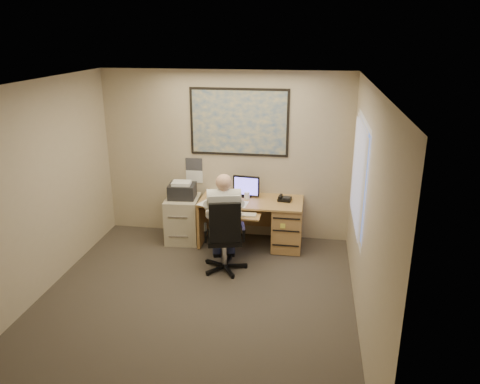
% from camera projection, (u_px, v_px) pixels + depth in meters
% --- Properties ---
extents(room_shell, '(4.00, 4.50, 2.70)m').
position_uv_depth(room_shell, '(190.00, 204.00, 5.42)').
color(room_shell, '#3A332C').
rests_on(room_shell, ground).
extents(desk, '(1.60, 0.97, 1.09)m').
position_uv_depth(desk, '(272.00, 219.00, 7.37)').
color(desk, tan).
rests_on(desk, ground).
extents(world_map, '(1.56, 0.03, 1.06)m').
position_uv_depth(world_map, '(239.00, 122.00, 7.29)').
color(world_map, '#1E4C93').
rests_on(world_map, room_shell).
extents(wall_calendar, '(0.28, 0.01, 0.42)m').
position_uv_depth(wall_calendar, '(194.00, 171.00, 7.67)').
color(wall_calendar, white).
rests_on(wall_calendar, room_shell).
extents(window_blinds, '(0.06, 1.40, 1.30)m').
position_uv_depth(window_blinds, '(359.00, 176.00, 5.81)').
color(window_blinds, silver).
rests_on(window_blinds, room_shell).
extents(filing_cabinet, '(0.56, 0.66, 1.00)m').
position_uv_depth(filing_cabinet, '(183.00, 215.00, 7.57)').
color(filing_cabinet, '#C2B79C').
rests_on(filing_cabinet, ground).
extents(office_chair, '(0.79, 0.79, 1.09)m').
position_uv_depth(office_chair, '(223.00, 250.00, 6.61)').
color(office_chair, black).
rests_on(office_chair, ground).
extents(person, '(0.77, 0.96, 1.42)m').
position_uv_depth(person, '(225.00, 223.00, 6.55)').
color(person, silver).
rests_on(person, office_chair).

